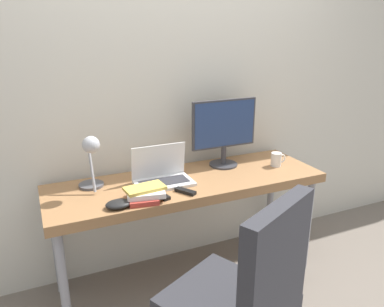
# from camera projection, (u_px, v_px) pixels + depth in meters

# --- Properties ---
(ground_plane) EXTENTS (12.00, 12.00, 0.00)m
(ground_plane) POSITION_uv_depth(u_px,v_px,m) (206.00, 303.00, 2.38)
(ground_plane) COLOR #70665B
(wall_back) EXTENTS (8.00, 0.05, 2.60)m
(wall_back) POSITION_uv_depth(u_px,v_px,m) (167.00, 85.00, 2.51)
(wall_back) COLOR beige
(wall_back) RESTS_ON ground_plane
(desk) EXTENTS (1.77, 0.56, 0.75)m
(desk) POSITION_uv_depth(u_px,v_px,m) (188.00, 189.00, 2.41)
(desk) COLOR #996B42
(desk) RESTS_ON ground_plane
(laptop) EXTENTS (0.35, 0.22, 0.23)m
(laptop) POSITION_uv_depth(u_px,v_px,m) (162.00, 175.00, 2.32)
(laptop) COLOR silver
(laptop) RESTS_ON desk
(monitor) EXTENTS (0.47, 0.20, 0.46)m
(monitor) POSITION_uv_depth(u_px,v_px,m) (224.00, 129.00, 2.55)
(monitor) COLOR #333338
(monitor) RESTS_ON desk
(desk_lamp) EXTENTS (0.15, 0.26, 0.35)m
(desk_lamp) POSITION_uv_depth(u_px,v_px,m) (91.00, 157.00, 2.13)
(desk_lamp) COLOR #4C4C51
(desk_lamp) RESTS_ON desk
(office_chair) EXTENTS (0.65, 0.67, 1.04)m
(office_chair) POSITION_uv_depth(u_px,v_px,m) (245.00, 295.00, 1.60)
(office_chair) COLOR black
(office_chair) RESTS_ON ground_plane
(book_stack) EXTENTS (0.24, 0.20, 0.07)m
(book_stack) POSITION_uv_depth(u_px,v_px,m) (144.00, 194.00, 2.09)
(book_stack) COLOR #B2382D
(book_stack) RESTS_ON desk
(tv_remote) EXTENTS (0.10, 0.13, 0.02)m
(tv_remote) POSITION_uv_depth(u_px,v_px,m) (185.00, 191.00, 2.19)
(tv_remote) COLOR black
(tv_remote) RESTS_ON desk
(media_remote) EXTENTS (0.07, 0.15, 0.02)m
(media_remote) POSITION_uv_depth(u_px,v_px,m) (161.00, 195.00, 2.14)
(media_remote) COLOR black
(media_remote) RESTS_ON desk
(mug) EXTENTS (0.11, 0.07, 0.10)m
(mug) POSITION_uv_depth(u_px,v_px,m) (277.00, 159.00, 2.61)
(mug) COLOR silver
(mug) RESTS_ON desk
(game_controller) EXTENTS (0.14, 0.10, 0.04)m
(game_controller) POSITION_uv_depth(u_px,v_px,m) (119.00, 204.00, 2.01)
(game_controller) COLOR black
(game_controller) RESTS_ON desk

